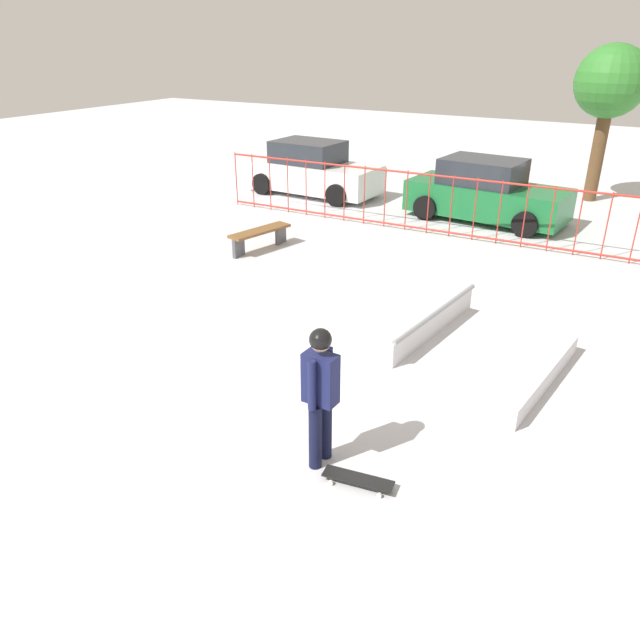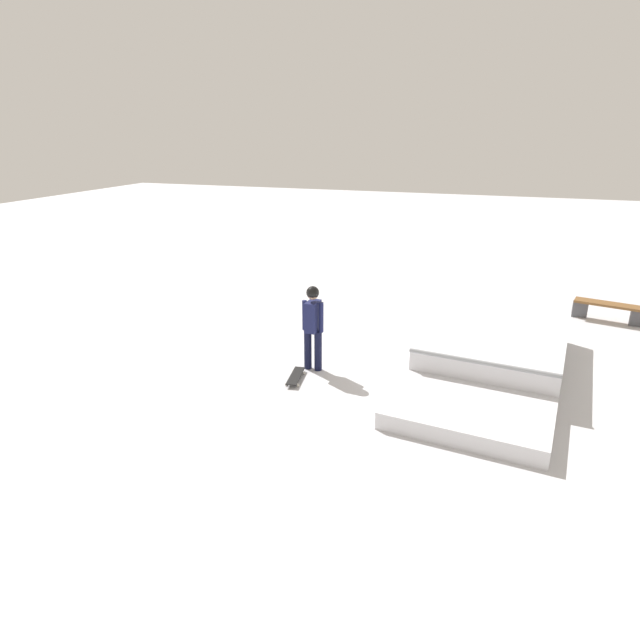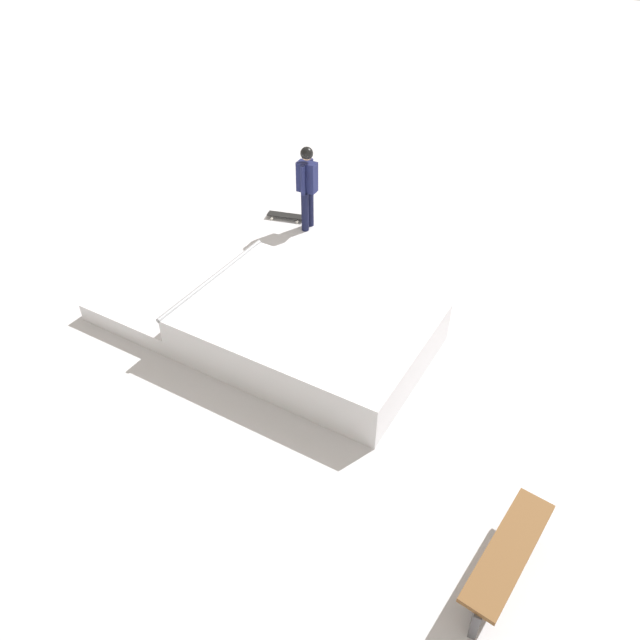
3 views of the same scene
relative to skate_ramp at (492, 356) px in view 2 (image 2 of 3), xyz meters
name	(u,v)px [view 2 (image 2 of 3)]	position (x,y,z in m)	size (l,w,h in m)	color
ground_plane	(458,351)	(-0.77, -0.71, -0.32)	(60.00, 60.00, 0.00)	silver
skate_ramp	(492,356)	(0.00, 0.00, 0.00)	(5.67, 3.23, 0.74)	silver
skater	(313,322)	(1.09, -3.37, 0.69)	(0.39, 0.44, 1.73)	black
skateboard	(296,376)	(1.66, -3.53, -0.24)	(0.82, 0.35, 0.09)	black
park_bench	(609,308)	(-3.93, 2.63, 0.04)	(0.76, 1.65, 0.48)	brown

